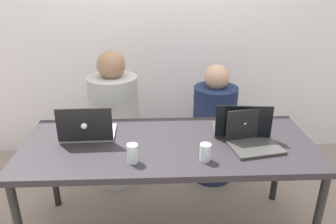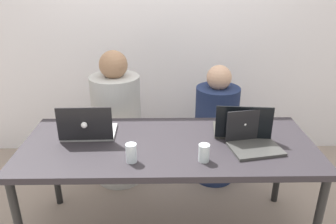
{
  "view_description": "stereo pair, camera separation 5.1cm",
  "coord_description": "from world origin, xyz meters",
  "px_view_note": "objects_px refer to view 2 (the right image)",
  "views": [
    {
      "loc": [
        -0.08,
        -1.85,
        1.73
      ],
      "look_at": [
        0.0,
        0.08,
        0.91
      ],
      "focal_mm": 35.0,
      "sensor_mm": 36.0,
      "label": 1
    },
    {
      "loc": [
        -0.03,
        -1.85,
        1.73
      ],
      "look_at": [
        0.0,
        0.08,
        0.91
      ],
      "focal_mm": 35.0,
      "sensor_mm": 36.0,
      "label": 2
    }
  ],
  "objects_px": {
    "water_glass_left": "(131,154)",
    "water_glass_right": "(204,154)",
    "person_on_right": "(216,131)",
    "laptop_back_right": "(241,128)",
    "laptop_back_left": "(88,129)",
    "person_on_left": "(117,126)",
    "laptop_front_right": "(253,140)"
  },
  "relations": [
    {
      "from": "laptop_back_left",
      "to": "water_glass_right",
      "type": "xyz_separation_m",
      "value": [
        0.73,
        -0.32,
        -0.01
      ]
    },
    {
      "from": "laptop_back_right",
      "to": "water_glass_left",
      "type": "relative_size",
      "value": 3.4
    },
    {
      "from": "laptop_front_right",
      "to": "water_glass_right",
      "type": "relative_size",
      "value": 3.28
    },
    {
      "from": "person_on_left",
      "to": "laptop_back_right",
      "type": "xyz_separation_m",
      "value": [
        0.91,
        -0.59,
        0.26
      ]
    },
    {
      "from": "laptop_back_right",
      "to": "water_glass_left",
      "type": "bearing_deg",
      "value": 31.1
    },
    {
      "from": "laptop_back_left",
      "to": "laptop_back_right",
      "type": "xyz_separation_m",
      "value": [
        1.02,
        0.01,
        -0.0
      ]
    },
    {
      "from": "laptop_front_right",
      "to": "person_on_left",
      "type": "bearing_deg",
      "value": 130.25
    },
    {
      "from": "person_on_right",
      "to": "laptop_back_right",
      "type": "xyz_separation_m",
      "value": [
        0.07,
        -0.59,
        0.31
      ]
    },
    {
      "from": "water_glass_left",
      "to": "water_glass_right",
      "type": "distance_m",
      "value": 0.42
    },
    {
      "from": "laptop_front_right",
      "to": "water_glass_right",
      "type": "bearing_deg",
      "value": -165.24
    },
    {
      "from": "person_on_left",
      "to": "laptop_back_left",
      "type": "relative_size",
      "value": 3.34
    },
    {
      "from": "laptop_front_right",
      "to": "laptop_back_right",
      "type": "distance_m",
      "value": 0.17
    },
    {
      "from": "person_on_left",
      "to": "laptop_front_right",
      "type": "xyz_separation_m",
      "value": [
        0.95,
        -0.76,
        0.26
      ]
    },
    {
      "from": "laptop_back_right",
      "to": "water_glass_right",
      "type": "distance_m",
      "value": 0.44
    },
    {
      "from": "person_on_left",
      "to": "person_on_right",
      "type": "bearing_deg",
      "value": -175.17
    },
    {
      "from": "laptop_back_left",
      "to": "laptop_back_right",
      "type": "bearing_deg",
      "value": 179.27
    },
    {
      "from": "water_glass_left",
      "to": "person_on_right",
      "type": "bearing_deg",
      "value": 55.17
    },
    {
      "from": "water_glass_right",
      "to": "laptop_back_left",
      "type": "bearing_deg",
      "value": 156.4
    },
    {
      "from": "laptop_front_right",
      "to": "water_glass_right",
      "type": "distance_m",
      "value": 0.36
    },
    {
      "from": "person_on_left",
      "to": "water_glass_left",
      "type": "bearing_deg",
      "value": 107.75
    },
    {
      "from": "person_on_right",
      "to": "laptop_back_right",
      "type": "relative_size",
      "value": 2.75
    },
    {
      "from": "person_on_left",
      "to": "laptop_front_right",
      "type": "height_order",
      "value": "person_on_left"
    },
    {
      "from": "person_on_left",
      "to": "laptop_front_right",
      "type": "relative_size",
      "value": 3.45
    },
    {
      "from": "person_on_right",
      "to": "water_glass_left",
      "type": "relative_size",
      "value": 9.35
    },
    {
      "from": "laptop_back_right",
      "to": "water_glass_right",
      "type": "height_order",
      "value": "laptop_back_right"
    },
    {
      "from": "laptop_back_right",
      "to": "laptop_front_right",
      "type": "bearing_deg",
      "value": 107.53
    },
    {
      "from": "person_on_right",
      "to": "water_glass_left",
      "type": "height_order",
      "value": "person_on_right"
    },
    {
      "from": "water_glass_left",
      "to": "water_glass_right",
      "type": "bearing_deg",
      "value": 0.31
    },
    {
      "from": "person_on_right",
      "to": "water_glass_left",
      "type": "bearing_deg",
      "value": 47.88
    },
    {
      "from": "person_on_left",
      "to": "person_on_right",
      "type": "distance_m",
      "value": 0.85
    },
    {
      "from": "water_glass_left",
      "to": "water_glass_right",
      "type": "xyz_separation_m",
      "value": [
        0.42,
        0.0,
        -0.0
      ]
    },
    {
      "from": "person_on_right",
      "to": "laptop_back_left",
      "type": "bearing_deg",
      "value": 24.9
    }
  ]
}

